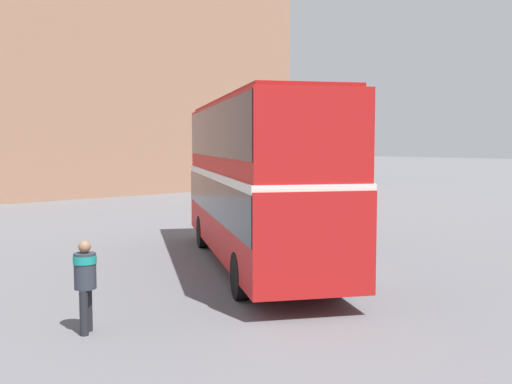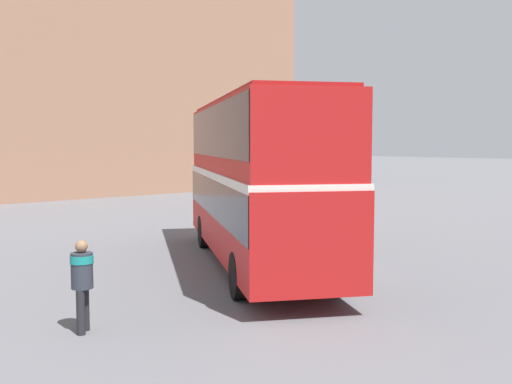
# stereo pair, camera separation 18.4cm
# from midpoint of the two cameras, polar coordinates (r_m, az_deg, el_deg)

# --- Properties ---
(ground_plane) EXTENTS (240.00, 240.00, 0.00)m
(ground_plane) POSITION_cam_midpoint_polar(r_m,az_deg,el_deg) (16.63, 3.66, -7.36)
(ground_plane) COLOR slate
(building_row_left) EXTENTS (12.18, 37.45, 16.75)m
(building_row_left) POSITION_cam_midpoint_polar(r_m,az_deg,el_deg) (44.14, -20.51, 10.77)
(building_row_left) COLOR #9E7056
(building_row_left) RESTS_ON ground_plane
(double_decker_bus) EXTENTS (10.77, 7.58, 4.66)m
(double_decker_bus) POSITION_cam_midpoint_polar(r_m,az_deg,el_deg) (16.76, -0.31, 1.96)
(double_decker_bus) COLOR red
(double_decker_bus) RESTS_ON ground_plane
(pedestrian_foreground) EXTENTS (0.59, 0.59, 1.71)m
(pedestrian_foreground) POSITION_cam_midpoint_polar(r_m,az_deg,el_deg) (11.41, -16.40, -7.75)
(pedestrian_foreground) COLOR #232328
(pedestrian_foreground) RESTS_ON ground_plane
(parked_car_kerb_far) EXTENTS (4.09, 2.07, 1.56)m
(parked_car_kerb_far) POSITION_cam_midpoint_polar(r_m,az_deg,el_deg) (30.83, -0.17, -0.33)
(parked_car_kerb_far) COLOR navy
(parked_car_kerb_far) RESTS_ON ground_plane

